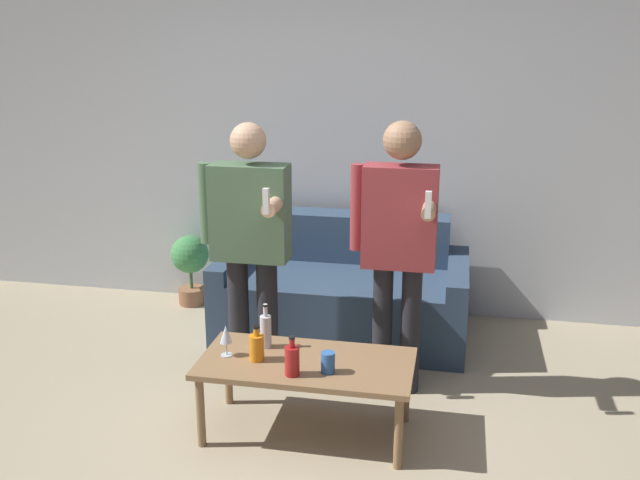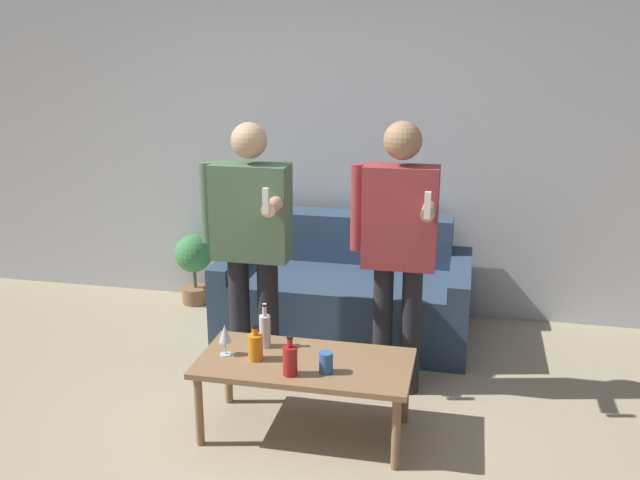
{
  "view_description": "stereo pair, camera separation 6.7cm",
  "coord_description": "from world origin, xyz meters",
  "px_view_note": "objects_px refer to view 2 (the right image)",
  "views": [
    {
      "loc": [
        0.84,
        -2.95,
        2.06
      ],
      "look_at": [
        0.11,
        0.76,
        0.95
      ],
      "focal_mm": 40.0,
      "sensor_mm": 36.0,
      "label": 1
    },
    {
      "loc": [
        0.91,
        -2.94,
        2.06
      ],
      "look_at": [
        0.11,
        0.76,
        0.95
      ],
      "focal_mm": 40.0,
      "sensor_mm": 36.0,
      "label": 2
    }
  ],
  "objects_px": {
    "person_standing_left": "(251,234)",
    "bottle_orange": "(265,330)",
    "couch": "(346,293)",
    "person_standing_right": "(399,239)",
    "coffee_table": "(305,369)"
  },
  "relations": [
    {
      "from": "person_standing_left",
      "to": "person_standing_right",
      "type": "relative_size",
      "value": 0.98
    },
    {
      "from": "bottle_orange",
      "to": "person_standing_right",
      "type": "distance_m",
      "value": 0.9
    },
    {
      "from": "coffee_table",
      "to": "person_standing_right",
      "type": "xyz_separation_m",
      "value": [
        0.41,
        0.58,
        0.57
      ]
    },
    {
      "from": "person_standing_right",
      "to": "person_standing_left",
      "type": "bearing_deg",
      "value": 178.88
    },
    {
      "from": "coffee_table",
      "to": "person_standing_right",
      "type": "relative_size",
      "value": 0.69
    },
    {
      "from": "person_standing_left",
      "to": "bottle_orange",
      "type": "bearing_deg",
      "value": -65.04
    },
    {
      "from": "couch",
      "to": "bottle_orange",
      "type": "bearing_deg",
      "value": -100.34
    },
    {
      "from": "coffee_table",
      "to": "person_standing_left",
      "type": "distance_m",
      "value": 0.93
    },
    {
      "from": "bottle_orange",
      "to": "person_standing_right",
      "type": "relative_size",
      "value": 0.15
    },
    {
      "from": "couch",
      "to": "person_standing_left",
      "type": "relative_size",
      "value": 1.08
    },
    {
      "from": "coffee_table",
      "to": "couch",
      "type": "bearing_deg",
      "value": 91.03
    },
    {
      "from": "couch",
      "to": "person_standing_left",
      "type": "distance_m",
      "value": 1.08
    },
    {
      "from": "couch",
      "to": "coffee_table",
      "type": "height_order",
      "value": "couch"
    },
    {
      "from": "bottle_orange",
      "to": "person_standing_left",
      "type": "bearing_deg",
      "value": 114.96
    },
    {
      "from": "couch",
      "to": "person_standing_right",
      "type": "xyz_separation_m",
      "value": [
        0.43,
        -0.78,
        0.65
      ]
    }
  ]
}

